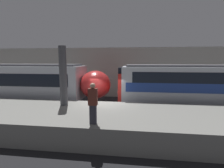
% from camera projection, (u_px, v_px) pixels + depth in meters
% --- Properties ---
extents(ground_plane, '(120.00, 120.00, 0.00)m').
position_uv_depth(ground_plane, '(104.00, 117.00, 11.82)').
color(ground_plane, black).
extents(platform, '(40.00, 4.70, 1.10)m').
position_uv_depth(platform, '(96.00, 121.00, 9.43)').
color(platform, slate).
rests_on(platform, ground).
extents(station_rear_barrier, '(50.00, 0.15, 5.13)m').
position_uv_depth(station_rear_barrier, '(115.00, 73.00, 18.19)').
color(station_rear_barrier, '#9E998E').
rests_on(station_rear_barrier, ground).
extents(support_pillar_near, '(0.45, 0.45, 3.58)m').
position_uv_depth(support_pillar_near, '(63.00, 76.00, 10.50)').
color(support_pillar_near, '#47474C').
rests_on(support_pillar_near, platform).
extents(train_modern, '(17.30, 3.05, 3.52)m').
position_uv_depth(train_modern, '(7.00, 84.00, 15.02)').
color(train_modern, black).
rests_on(train_modern, ground).
extents(train_boxy, '(15.36, 3.05, 3.50)m').
position_uv_depth(train_boxy, '(224.00, 88.00, 12.75)').
color(train_boxy, black).
rests_on(train_boxy, ground).
extents(person_waiting, '(0.38, 0.24, 1.78)m').
position_uv_depth(person_waiting, '(93.00, 102.00, 7.44)').
color(person_waiting, '#2D2D38').
rests_on(person_waiting, platform).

